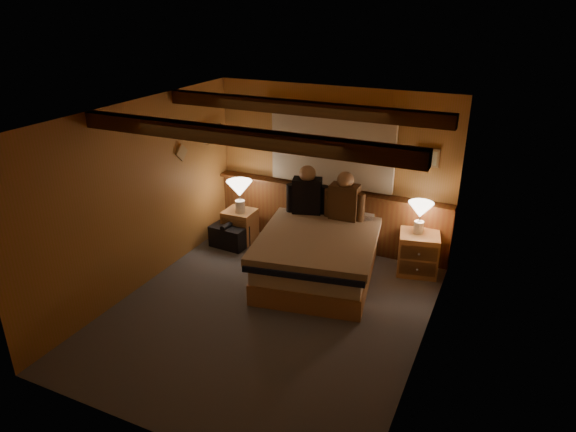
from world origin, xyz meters
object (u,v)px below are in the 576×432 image
Objects in this scene: nightstand_left at (240,226)px; lamp_left at (240,191)px; lamp_right at (420,212)px; person_left at (307,193)px; bed at (318,255)px; duffel_bag at (229,236)px; nightstand_right at (418,253)px; person_right at (345,199)px.

nightstand_left is 1.00× the size of lamp_left.
lamp_left is 2.65m from lamp_right.
lamp_left is 0.69× the size of person_left.
bed reaches higher than duffel_bag.
person_right is at bearing 172.31° from nightstand_right.
lamp_right is (-0.04, 0.03, 0.60)m from nightstand_right.
person_left is at bearing 179.51° from person_right.
nightstand_left is 2.76m from lamp_right.
bed is 1.65m from lamp_left.
lamp_left reaches higher than bed.
person_right is (-1.03, -0.11, 0.05)m from lamp_right.
nightstand_left is at bearing 81.91° from duffel_bag.
lamp_left is at bearing -178.16° from person_right.
person_left reaches higher than duffel_bag.
nightstand_right reaches higher than nightstand_left.
nightstand_right is at bearing 4.21° from lamp_left.
person_left is 0.56m from person_right.
person_right reaches higher than lamp_right.
nightstand_right is at bearing 2.01° from person_right.
bed is 2.93× the size of person_left.
person_left reaches higher than bed.
bed is at bearing -103.48° from person_right.
bed is 1.38m from nightstand_right.
person_right reaches higher than bed.
person_right is at bearing 4.14° from lamp_left.
bed is 3.02× the size of person_right.
lamp_right reaches higher than duffel_bag.
lamp_right is at bearing 22.86° from bed.
lamp_right reaches higher than nightstand_right.
bed is 3.75× the size of duffel_bag.
bed is 1.62m from duffel_bag.
duffel_bag is (-1.58, 0.32, -0.17)m from bed.
lamp_left is at bearing 172.21° from nightstand_right.
nightstand_right is 0.84× the size of person_left.
person_right is (1.65, 0.07, 0.68)m from nightstand_left.
bed is 1.63m from nightstand_left.
nightstand_left is at bearing 171.24° from nightstand_right.
lamp_right is 1.59m from person_left.
bed is at bearing -161.10° from nightstand_right.
nightstand_left is 0.61m from lamp_left.
person_left reaches higher than nightstand_right.
bed is 0.88m from person_right.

